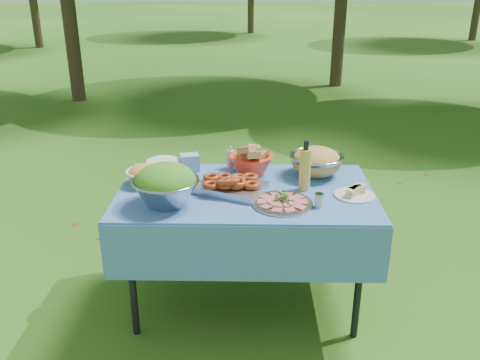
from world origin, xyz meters
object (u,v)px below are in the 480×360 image
(bread_bowl, at_px, (251,160))
(charcuterie_platter, at_px, (283,198))
(pasta_bowl_steel, at_px, (316,161))
(oil_bottle, at_px, (305,166))
(picnic_table, at_px, (246,248))
(salad_bowl, at_px, (166,185))
(plate_stack, at_px, (163,166))

(bread_bowl, relative_size, charcuterie_platter, 0.82)
(pasta_bowl_steel, distance_m, oil_bottle, 0.26)
(picnic_table, height_order, bread_bowl, bread_bowl)
(salad_bowl, distance_m, bread_bowl, 0.66)
(picnic_table, relative_size, charcuterie_platter, 4.41)
(pasta_bowl_steel, relative_size, charcuterie_platter, 1.00)
(bread_bowl, distance_m, charcuterie_platter, 0.49)
(pasta_bowl_steel, height_order, charcuterie_platter, pasta_bowl_steel)
(salad_bowl, height_order, bread_bowl, salad_bowl)
(bread_bowl, height_order, oil_bottle, oil_bottle)
(salad_bowl, xyz_separation_m, bread_bowl, (0.45, 0.47, -0.03))
(plate_stack, xyz_separation_m, pasta_bowl_steel, (0.95, -0.03, 0.05))
(pasta_bowl_steel, bearing_deg, charcuterie_platter, -117.47)
(salad_bowl, height_order, plate_stack, salad_bowl)
(plate_stack, xyz_separation_m, bread_bowl, (0.55, -0.02, 0.05))
(plate_stack, height_order, charcuterie_platter, same)
(oil_bottle, bearing_deg, charcuterie_platter, -123.34)
(picnic_table, xyz_separation_m, charcuterie_platter, (0.20, -0.19, 0.42))
(bread_bowl, xyz_separation_m, pasta_bowl_steel, (0.40, -0.01, -0.00))
(picnic_table, bearing_deg, plate_stack, 151.59)
(salad_bowl, xyz_separation_m, pasta_bowl_steel, (0.85, 0.46, -0.03))
(picnic_table, height_order, salad_bowl, salad_bowl)
(picnic_table, relative_size, pasta_bowl_steel, 4.40)
(picnic_table, bearing_deg, pasta_bowl_steel, 30.60)
(salad_bowl, distance_m, pasta_bowl_steel, 0.97)
(bread_bowl, xyz_separation_m, oil_bottle, (0.31, -0.25, 0.06))
(salad_bowl, distance_m, charcuterie_platter, 0.63)
(bread_bowl, height_order, charcuterie_platter, bread_bowl)
(plate_stack, relative_size, pasta_bowl_steel, 0.62)
(bread_bowl, bearing_deg, plate_stack, 178.36)
(plate_stack, xyz_separation_m, charcuterie_platter, (0.72, -0.47, -0.00))
(charcuterie_platter, bearing_deg, pasta_bowl_steel, 62.53)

